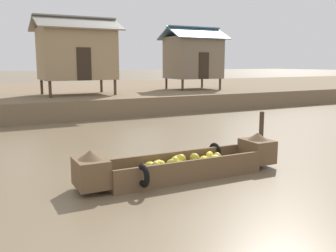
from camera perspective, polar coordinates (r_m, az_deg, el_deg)
The scene contains 6 objects.
ground_plane at distance 12.81m, azimuth -10.86°, elevation -3.51°, with size 300.00×300.00×0.00m, color #726047.
riverbank_strip at distance 28.71m, azimuth -20.71°, elevation 4.14°, with size 160.00×20.00×1.01m, color #756047.
banana_boat at distance 9.51m, azimuth 2.35°, elevation -5.72°, with size 5.40×1.67×0.95m.
stilt_house_left at distance 23.00m, azimuth -13.59°, elevation 10.66°, with size 4.79×3.42×4.51m.
stilt_house_mid_left at distance 27.35m, azimuth 3.82°, elevation 10.35°, with size 4.18×3.23×4.38m.
mooring_post at distance 12.19m, azimuth 13.86°, elevation -1.04°, with size 0.14×0.14×1.35m, color #423323.
Camera 1 is at (-3.63, -1.96, 2.82)m, focal length 40.46 mm.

